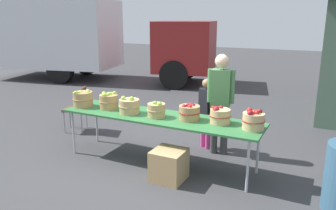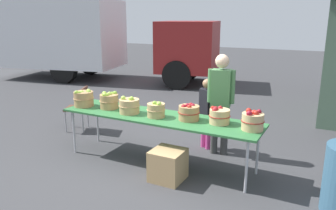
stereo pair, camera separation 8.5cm
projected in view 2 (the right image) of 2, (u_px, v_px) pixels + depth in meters
name	position (u px, v px, depth m)	size (l,w,h in m)	color
ground_plane	(159.00, 162.00, 5.21)	(40.00, 40.00, 0.00)	#38383A
market_table	(159.00, 118.00, 5.03)	(3.10, 0.76, 0.75)	#2D6B38
apple_basket_green_0	(84.00, 98.00, 5.54)	(0.34, 0.34, 0.29)	#A87F51
apple_basket_green_1	(109.00, 101.00, 5.41)	(0.32, 0.32, 0.28)	#A87F51
apple_basket_green_2	(129.00, 106.00, 5.14)	(0.33, 0.33, 0.27)	tan
apple_basket_green_3	(156.00, 110.00, 4.94)	(0.28, 0.28, 0.25)	tan
apple_basket_red_0	(189.00, 112.00, 4.80)	(0.32, 0.32, 0.25)	#A87F51
apple_basket_red_1	(219.00, 116.00, 4.64)	(0.30, 0.30, 0.25)	tan
apple_basket_red_2	(253.00, 121.00, 4.38)	(0.30, 0.30, 0.28)	tan
vendor_adult	(221.00, 97.00, 5.31)	(0.43, 0.26, 1.63)	#3F3F3F
child_customer	(207.00, 108.00, 5.61)	(0.29, 0.24, 1.21)	#CC3F8C
box_truck	(89.00, 37.00, 11.83)	(7.98, 3.78, 2.75)	silver
folding_chair	(80.00, 105.00, 6.58)	(0.53, 0.53, 0.86)	brown
produce_crate	(168.00, 165.00, 4.61)	(0.43, 0.43, 0.43)	tan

